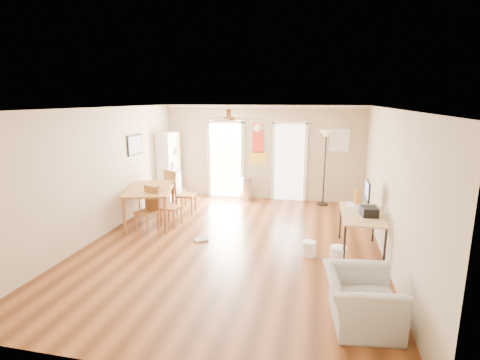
% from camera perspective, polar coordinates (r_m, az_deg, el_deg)
% --- Properties ---
extents(floor, '(7.00, 7.00, 0.00)m').
position_cam_1_polar(floor, '(7.24, -1.04, -9.93)').
color(floor, brown).
rests_on(floor, ground).
extents(ceiling, '(5.50, 7.00, 0.00)m').
position_cam_1_polar(ceiling, '(6.70, -1.13, 11.10)').
color(ceiling, silver).
rests_on(ceiling, floor).
extents(wall_back, '(5.50, 0.04, 2.60)m').
position_cam_1_polar(wall_back, '(10.24, 3.51, 4.25)').
color(wall_back, beige).
rests_on(wall_back, floor).
extents(wall_front, '(5.50, 0.04, 2.60)m').
position_cam_1_polar(wall_front, '(3.69, -14.12, -11.21)').
color(wall_front, beige).
rests_on(wall_front, floor).
extents(wall_left, '(0.04, 7.00, 2.60)m').
position_cam_1_polar(wall_left, '(7.95, -20.75, 1.07)').
color(wall_left, beige).
rests_on(wall_left, floor).
extents(wall_right, '(0.04, 7.00, 2.60)m').
position_cam_1_polar(wall_right, '(6.77, 22.17, -0.92)').
color(wall_right, beige).
rests_on(wall_right, floor).
extents(crown_molding, '(5.50, 7.00, 0.08)m').
position_cam_1_polar(crown_molding, '(6.70, -1.13, 10.76)').
color(crown_molding, white).
rests_on(crown_molding, wall_back).
extents(kitchen_doorway, '(0.90, 0.10, 2.10)m').
position_cam_1_polar(kitchen_doorway, '(10.47, -2.21, 3.07)').
color(kitchen_doorway, white).
rests_on(kitchen_doorway, wall_back).
extents(bathroom_doorway, '(0.80, 0.10, 2.10)m').
position_cam_1_polar(bathroom_doorway, '(10.17, 7.66, 2.68)').
color(bathroom_doorway, white).
rests_on(bathroom_doorway, wall_back).
extents(wall_decal, '(0.46, 0.03, 1.10)m').
position_cam_1_polar(wall_decal, '(10.20, 2.82, 5.65)').
color(wall_decal, red).
rests_on(wall_decal, wall_back).
extents(ac_grille, '(0.50, 0.04, 0.60)m').
position_cam_1_polar(ac_grille, '(10.05, 15.21, 5.98)').
color(ac_grille, white).
rests_on(ac_grille, wall_back).
extents(framed_poster, '(0.04, 0.66, 0.48)m').
position_cam_1_polar(framed_poster, '(9.06, -16.01, 5.27)').
color(framed_poster, black).
rests_on(framed_poster, wall_left).
extents(ceiling_fan, '(1.24, 1.24, 0.20)m').
position_cam_1_polar(ceiling_fan, '(6.41, -1.76, 9.51)').
color(ceiling_fan, '#593819').
rests_on(ceiling_fan, ceiling).
extents(bookshelf, '(0.59, 0.91, 1.86)m').
position_cam_1_polar(bookshelf, '(10.43, -10.99, 2.15)').
color(bookshelf, white).
rests_on(bookshelf, floor).
extents(dining_table, '(1.38, 1.81, 0.80)m').
position_cam_1_polar(dining_table, '(8.62, -13.68, -3.78)').
color(dining_table, olive).
rests_on(dining_table, floor).
extents(dining_chair_right_a, '(0.46, 0.46, 1.03)m').
position_cam_1_polar(dining_chair_right_a, '(9.08, -8.40, -1.98)').
color(dining_chair_right_a, olive).
rests_on(dining_chair_right_a, floor).
extents(dining_chair_right_b, '(0.44, 0.44, 0.94)m').
position_cam_1_polar(dining_chair_right_b, '(8.25, -10.70, -3.87)').
color(dining_chair_right_b, olive).
rests_on(dining_chair_right_b, floor).
extents(dining_chair_near, '(0.49, 0.49, 0.95)m').
position_cam_1_polar(dining_chair_near, '(8.02, -14.31, -4.50)').
color(dining_chair_near, '#9B6532').
rests_on(dining_chair_near, floor).
extents(dining_chair_far, '(0.52, 0.52, 0.99)m').
position_cam_1_polar(dining_chair_far, '(9.64, -9.96, -1.32)').
color(dining_chair_far, '#985931').
rests_on(dining_chair_far, floor).
extents(trash_can, '(0.37, 0.37, 0.64)m').
position_cam_1_polar(trash_can, '(10.22, 1.11, -1.33)').
color(trash_can, '#B9B9BB').
rests_on(trash_can, floor).
extents(torchiere_lamp, '(0.46, 0.46, 1.98)m').
position_cam_1_polar(torchiere_lamp, '(9.84, 12.98, 1.80)').
color(torchiere_lamp, black).
rests_on(torchiere_lamp, floor).
extents(computer_desk, '(0.71, 1.42, 0.76)m').
position_cam_1_polar(computer_desk, '(7.05, 18.17, -7.90)').
color(computer_desk, tan).
rests_on(computer_desk, floor).
extents(imac, '(0.24, 0.54, 0.50)m').
position_cam_1_polar(imac, '(7.30, 19.16, -2.08)').
color(imac, black).
rests_on(imac, computer_desk).
extents(keyboard, '(0.15, 0.37, 0.01)m').
position_cam_1_polar(keyboard, '(7.41, 16.89, -3.67)').
color(keyboard, silver).
rests_on(keyboard, computer_desk).
extents(printer, '(0.31, 0.34, 0.16)m').
position_cam_1_polar(printer, '(6.81, 19.41, -4.63)').
color(printer, black).
rests_on(printer, computer_desk).
extents(orange_bottle, '(0.10, 0.10, 0.25)m').
position_cam_1_polar(orange_bottle, '(7.53, 17.62, -2.51)').
color(orange_bottle, orange).
rests_on(orange_bottle, computer_desk).
extents(wastebasket_a, '(0.31, 0.31, 0.32)m').
position_cam_1_polar(wastebasket_a, '(6.57, 15.01, -11.29)').
color(wastebasket_a, white).
rests_on(wastebasket_a, floor).
extents(wastebasket_b, '(0.30, 0.30, 0.28)m').
position_cam_1_polar(wastebasket_b, '(6.80, 10.69, -10.45)').
color(wastebasket_b, white).
rests_on(wastebasket_b, floor).
extents(floor_cloth, '(0.33, 0.31, 0.04)m').
position_cam_1_polar(floor_cloth, '(7.45, -6.08, -9.20)').
color(floor_cloth, gray).
rests_on(floor_cloth, floor).
extents(armchair, '(0.97, 1.08, 0.64)m').
position_cam_1_polar(armchair, '(5.02, 18.29, -17.29)').
color(armchair, '#AAA9A5').
rests_on(armchair, floor).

